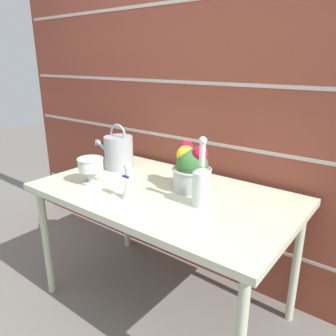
{
  "coord_description": "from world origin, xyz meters",
  "views": [
    {
      "loc": [
        1.02,
        -1.28,
        1.41
      ],
      "look_at": [
        0.0,
        0.04,
        0.86
      ],
      "focal_mm": 35.0,
      "sensor_mm": 36.0,
      "label": 1
    }
  ],
  "objects_px": {
    "flower_planter": "(192,168)",
    "glass_decanter": "(202,183)",
    "watering_can": "(118,152)",
    "figurine_vase": "(129,184)",
    "crystal_pedestal_bowl": "(91,167)"
  },
  "relations": [
    {
      "from": "flower_planter",
      "to": "figurine_vase",
      "type": "distance_m",
      "value": 0.35
    },
    {
      "from": "figurine_vase",
      "to": "watering_can",
      "type": "bearing_deg",
      "value": 141.37
    },
    {
      "from": "flower_planter",
      "to": "glass_decanter",
      "type": "height_order",
      "value": "glass_decanter"
    },
    {
      "from": "figurine_vase",
      "to": "crystal_pedestal_bowl",
      "type": "bearing_deg",
      "value": 174.88
    },
    {
      "from": "flower_planter",
      "to": "figurine_vase",
      "type": "relative_size",
      "value": 1.35
    },
    {
      "from": "glass_decanter",
      "to": "figurine_vase",
      "type": "xyz_separation_m",
      "value": [
        -0.33,
        -0.15,
        -0.04
      ]
    },
    {
      "from": "crystal_pedestal_bowl",
      "to": "flower_planter",
      "type": "relative_size",
      "value": 0.58
    },
    {
      "from": "watering_can",
      "to": "glass_decanter",
      "type": "bearing_deg",
      "value": -12.82
    },
    {
      "from": "crystal_pedestal_bowl",
      "to": "glass_decanter",
      "type": "distance_m",
      "value": 0.67
    },
    {
      "from": "glass_decanter",
      "to": "figurine_vase",
      "type": "distance_m",
      "value": 0.37
    },
    {
      "from": "crystal_pedestal_bowl",
      "to": "glass_decanter",
      "type": "bearing_deg",
      "value": 10.72
    },
    {
      "from": "crystal_pedestal_bowl",
      "to": "flower_planter",
      "type": "xyz_separation_m",
      "value": [
        0.5,
        0.27,
        0.02
      ]
    },
    {
      "from": "watering_can",
      "to": "glass_decanter",
      "type": "relative_size",
      "value": 0.96
    },
    {
      "from": "flower_planter",
      "to": "figurine_vase",
      "type": "bearing_deg",
      "value": -121.06
    },
    {
      "from": "watering_can",
      "to": "glass_decanter",
      "type": "height_order",
      "value": "glass_decanter"
    }
  ]
}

